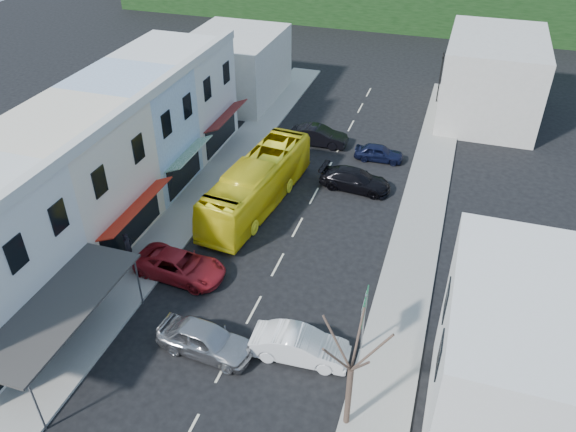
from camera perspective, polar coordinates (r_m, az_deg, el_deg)
The scene contains 18 objects.
ground at distance 30.67m, azimuth -3.48°, elevation -9.48°, with size 120.00×120.00×0.00m, color black.
sidewalk_left at distance 40.36m, azimuth -8.44°, elevation 2.43°, with size 3.00×52.00×0.15m, color gray.
sidewalk_right at distance 37.08m, azimuth 13.04°, elevation -1.38°, with size 3.00×52.00×0.15m, color gray.
shopfront_row at distance 37.20m, azimuth -19.21°, elevation 4.79°, with size 8.25×30.00×8.00m.
right_building at distance 24.34m, azimuth 24.60°, elevation -14.89°, with size 8.00×9.00×8.00m, color silver.
distant_block_left at distance 54.78m, azimuth -5.42°, elevation 14.89°, with size 8.00×10.00×6.00m, color #B7B2A8.
distant_block_right at distance 53.50m, azimuth 19.99°, elevation 13.08°, with size 8.00×12.00×7.00m, color #B7B2A8.
bus at distance 37.94m, azimuth -3.13°, elevation 3.14°, with size 2.50×11.60×3.10m, color yellow.
car_silver at distance 28.36m, azimuth -8.36°, elevation -12.47°, with size 1.80×4.40×1.40m, color #9F9FA4.
car_white at distance 27.83m, azimuth 1.23°, elevation -13.15°, with size 1.80×4.40×1.40m, color silver.
car_red at distance 32.84m, azimuth -10.89°, elevation -5.02°, with size 1.90×4.60×1.40m, color maroon.
car_black_near at distance 40.40m, azimuth 6.84°, elevation 3.63°, with size 1.84×4.50×1.40m, color black.
car_navy_mid at distance 44.39m, azimuth 9.23°, elevation 6.43°, with size 1.80×4.40×1.40m, color black.
car_black_far at distance 46.25m, azimuth 3.11°, elevation 8.05°, with size 1.80×4.40×1.40m, color black.
pedestrian_left at distance 34.40m, azimuth -15.92°, elevation -3.15°, with size 0.60×0.40×1.70m, color black.
direction_sign at distance 27.52m, azimuth 7.64°, elevation -10.79°, with size 0.26×1.67×3.70m, color #0F512C, non-canonical shape.
street_tree at distance 23.42m, azimuth 6.41°, elevation -15.29°, with size 2.19×2.19×6.94m, color #3D2D25, non-canonical shape.
traffic_signal at distance 55.14m, azimuth 15.18°, elevation 13.34°, with size 0.51×0.98×4.83m, color black, non-canonical shape.
Camera 1 is at (8.49, -20.40, 21.28)m, focal length 35.00 mm.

